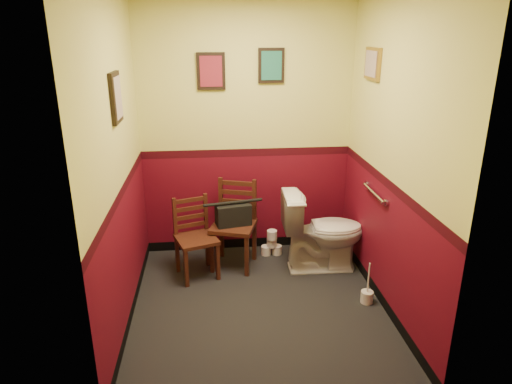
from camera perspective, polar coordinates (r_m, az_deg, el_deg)
floor at (r=4.20m, az=0.36°, el=-14.13°), size 2.20×2.40×0.00m
wall_back at (r=4.79m, az=-1.19°, el=7.74°), size 2.20×0.00×2.70m
wall_front at (r=2.51m, az=3.44°, el=-3.48°), size 2.20×0.00×2.70m
wall_left at (r=3.68m, az=-16.91°, el=3.25°), size 0.00×2.40×2.70m
wall_right at (r=3.90m, az=16.72°, el=4.18°), size 0.00×2.40×2.70m
grab_bar at (r=4.23m, az=14.56°, el=-0.14°), size 0.05×0.56×0.06m
framed_print_back_a at (r=4.67m, az=-5.65°, el=14.79°), size 0.28×0.04×0.36m
framed_print_back_b at (r=4.71m, az=1.93°, el=15.52°), size 0.26×0.04×0.34m
framed_print_left at (r=3.67m, az=-17.08°, el=11.21°), size 0.04×0.30×0.38m
framed_print_right at (r=4.34m, az=14.35°, el=15.27°), size 0.04×0.34×0.28m
toilet at (r=4.68m, az=8.31°, el=-4.93°), size 0.84×0.48×0.81m
toilet_brush at (r=4.34m, az=13.69°, el=-12.52°), size 0.11×0.11×0.40m
chair_left at (r=4.56m, az=-7.60°, el=-5.69°), size 0.47×0.47×0.80m
chair_right at (r=4.69m, az=-2.72°, el=-4.07°), size 0.53×0.53×0.90m
handbag at (r=4.61m, az=-2.87°, el=-2.79°), size 0.37×0.24×0.25m
tp_stack at (r=5.02m, az=1.97°, el=-6.56°), size 0.23×0.14×0.30m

